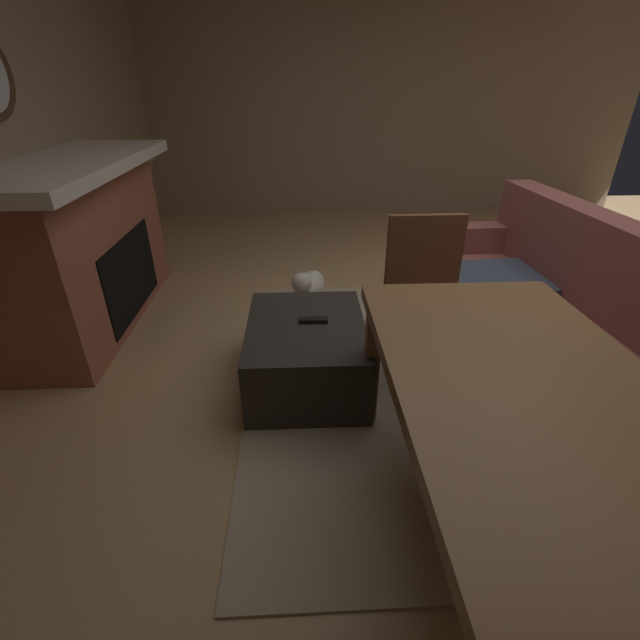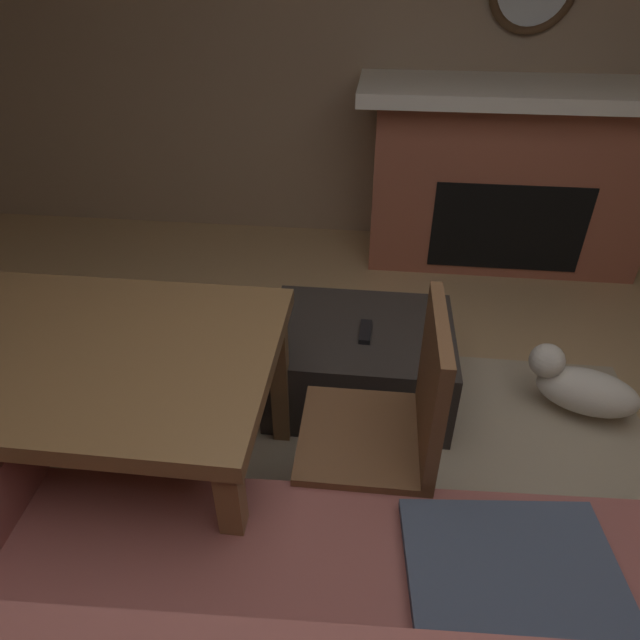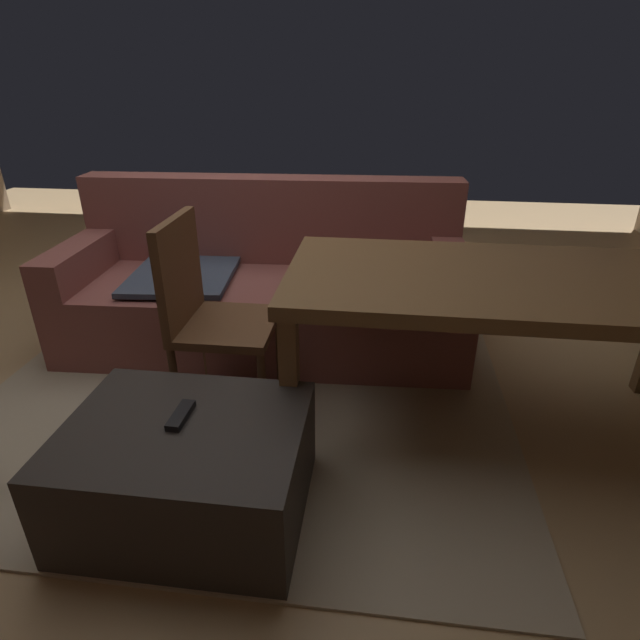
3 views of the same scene
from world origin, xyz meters
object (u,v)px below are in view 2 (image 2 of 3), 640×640
fireplace (508,177)px  small_dog (580,387)px  tv_remote (365,332)px  ottoman_coffee_table (360,362)px  dining_chair_west (393,420)px  dining_table (9,359)px

fireplace → small_dog: size_ratio=3.86×
fireplace → tv_remote: bearing=61.9°
ottoman_coffee_table → small_dog: ottoman_coffee_table is taller
tv_remote → small_dog: tv_remote is taller
ottoman_coffee_table → tv_remote: 0.21m
fireplace → ottoman_coffee_table: (0.86, 1.53, -0.38)m
fireplace → tv_remote: (0.84, 1.57, -0.17)m
fireplace → dining_chair_west: (0.72, 2.22, -0.06)m
ottoman_coffee_table → dining_chair_west: bearing=101.0°
small_dog → dining_table: bearing=17.0°
fireplace → small_dog: bearing=95.1°
ottoman_coffee_table → dining_chair_west: 0.78m
dining_table → ottoman_coffee_table: bearing=-149.3°
ottoman_coffee_table → small_dog: bearing=178.1°
fireplace → ottoman_coffee_table: bearing=60.7°
ottoman_coffee_table → dining_table: (1.17, 0.69, 0.47)m
ottoman_coffee_table → dining_table: size_ratio=0.46×
ottoman_coffee_table → tv_remote: (-0.02, 0.04, 0.21)m
small_dog → fireplace: bearing=-84.9°
ottoman_coffee_table → tv_remote: size_ratio=5.21×
dining_chair_west → ottoman_coffee_table: bearing=-79.0°
dining_chair_west → small_dog: size_ratio=1.84×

